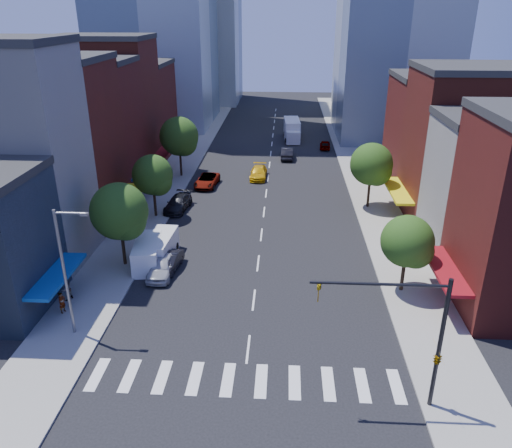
{
  "coord_description": "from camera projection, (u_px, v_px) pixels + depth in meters",
  "views": [
    {
      "loc": [
        2.07,
        -26.62,
        20.48
      ],
      "look_at": [
        -0.01,
        9.1,
        5.0
      ],
      "focal_mm": 35.0,
      "sensor_mm": 36.0,
      "label": 1
    }
  ],
  "objects": [
    {
      "name": "traffic_car_oncoming",
      "position": [
        287.0,
        153.0,
        73.82
      ],
      "size": [
        1.86,
        5.02,
        1.64
      ],
      "primitive_type": "imported",
      "rotation": [
        0.0,
        0.0,
        3.12
      ],
      "color": "black",
      "rests_on": "ground"
    },
    {
      "name": "parked_car_third",
      "position": [
        207.0,
        180.0,
        62.32
      ],
      "size": [
        2.91,
        5.5,
        1.47
      ],
      "primitive_type": "imported",
      "rotation": [
        0.0,
        0.0,
        -0.09
      ],
      "color": "#999999",
      "rests_on": "ground"
    },
    {
      "name": "bldg_left_5",
      "position": [
        130.0,
        111.0,
        74.23
      ],
      "size": [
        12.0,
        10.0,
        13.0
      ],
      "primitive_type": "cube",
      "color": "#591A16",
      "rests_on": "ground"
    },
    {
      "name": "bldg_right_2",
      "position": [
        471.0,
        148.0,
        50.52
      ],
      "size": [
        12.0,
        10.0,
        15.0
      ],
      "primitive_type": "cube",
      "color": "#571C14",
      "rests_on": "ground"
    },
    {
      "name": "box_truck",
      "position": [
        292.0,
        130.0,
        84.31
      ],
      "size": [
        2.87,
        8.24,
        3.27
      ],
      "rotation": [
        0.0,
        0.0,
        0.05
      ],
      "color": "silver",
      "rests_on": "ground"
    },
    {
      "name": "tree_left_near",
      "position": [
        121.0,
        214.0,
        41.31
      ],
      "size": [
        4.8,
        4.8,
        7.3
      ],
      "color": "black",
      "rests_on": "sidewalk_left"
    },
    {
      "name": "cargo_van_near",
      "position": [
        160.0,
        248.0,
        43.95
      ],
      "size": [
        2.32,
        5.24,
        2.19
      ],
      "rotation": [
        0.0,
        0.0,
        -0.05
      ],
      "color": "white",
      "rests_on": "ground"
    },
    {
      "name": "tree_left_mid",
      "position": [
        154.0,
        177.0,
        51.53
      ],
      "size": [
        4.2,
        4.2,
        6.65
      ],
      "color": "black",
      "rests_on": "sidewalk_left"
    },
    {
      "name": "parked_car_front",
      "position": [
        162.0,
        266.0,
        41.45
      ],
      "size": [
        1.98,
        4.77,
        1.62
      ],
      "primitive_type": "imported",
      "rotation": [
        0.0,
        0.0,
        -0.02
      ],
      "color": "#AEAEB3",
      "rests_on": "ground"
    },
    {
      "name": "ground",
      "position": [
        248.0,
        349.0,
        32.63
      ],
      "size": [
        220.0,
        220.0,
        0.0
      ],
      "primitive_type": "plane",
      "color": "black",
      "rests_on": "ground"
    },
    {
      "name": "sidewalk_right",
      "position": [
        360.0,
        170.0,
        68.59
      ],
      "size": [
        5.0,
        120.0,
        0.15
      ],
      "primitive_type": "cube",
      "color": "gray",
      "rests_on": "ground"
    },
    {
      "name": "traffic_signal",
      "position": [
        429.0,
        345.0,
        26.33
      ],
      "size": [
        7.24,
        2.24,
        8.0
      ],
      "color": "black",
      "rests_on": "sidewalk_right"
    },
    {
      "name": "bldg_left_1",
      "position": [
        5.0,
        160.0,
        41.17
      ],
      "size": [
        12.0,
        8.0,
        18.0
      ],
      "primitive_type": "cube",
      "color": "beige",
      "rests_on": "ground"
    },
    {
      "name": "traffic_car_far",
      "position": [
        325.0,
        145.0,
        79.0
      ],
      "size": [
        1.87,
        4.06,
        1.35
      ],
      "primitive_type": "imported",
      "rotation": [
        0.0,
        0.0,
        3.07
      ],
      "color": "#999999",
      "rests_on": "ground"
    },
    {
      "name": "bldg_left_3",
      "position": [
        84.0,
        131.0,
        57.35
      ],
      "size": [
        12.0,
        8.0,
        15.0
      ],
      "primitive_type": "cube",
      "color": "#591A16",
      "rests_on": "ground"
    },
    {
      "name": "sidewalk_left",
      "position": [
        180.0,
        167.0,
        69.92
      ],
      "size": [
        5.0,
        120.0,
        0.15
      ],
      "primitive_type": "cube",
      "color": "gray",
      "rests_on": "ground"
    },
    {
      "name": "bldg_left_4",
      "position": [
        108.0,
        109.0,
        64.74
      ],
      "size": [
        12.0,
        9.0,
        17.0
      ],
      "primitive_type": "cube",
      "color": "#571C14",
      "rests_on": "ground"
    },
    {
      "name": "bldg_right_1",
      "position": [
        504.0,
        192.0,
        42.87
      ],
      "size": [
        12.0,
        8.0,
        12.0
      ],
      "primitive_type": "cube",
      "color": "beige",
      "rests_on": "ground"
    },
    {
      "name": "parked_car_rear",
      "position": [
        178.0,
        203.0,
        54.94
      ],
      "size": [
        2.7,
        5.45,
        1.52
      ],
      "primitive_type": "imported",
      "rotation": [
        0.0,
        0.0,
        -0.11
      ],
      "color": "black",
      "rests_on": "ground"
    },
    {
      "name": "crosswalk",
      "position": [
        245.0,
        380.0,
        29.88
      ],
      "size": [
        19.0,
        3.0,
        0.01
      ],
      "primitive_type": "cube",
      "color": "silver",
      "rests_on": "ground"
    },
    {
      "name": "pedestrian_near",
      "position": [
        62.0,
        302.0,
        36.02
      ],
      "size": [
        0.56,
        0.69,
        1.64
      ],
      "primitive_type": "imported",
      "rotation": [
        0.0,
        0.0,
        1.26
      ],
      "color": "#999999",
      "rests_on": "sidewalk_left"
    },
    {
      "name": "tree_right_near",
      "position": [
        409.0,
        244.0,
        37.61
      ],
      "size": [
        4.0,
        4.0,
        6.2
      ],
      "color": "black",
      "rests_on": "sidewalk_right"
    },
    {
      "name": "pedestrian_far",
      "position": [
        66.0,
        289.0,
        37.54
      ],
      "size": [
        0.94,
        1.06,
        1.82
      ],
      "primitive_type": "imported",
      "rotation": [
        0.0,
        0.0,
        -1.9
      ],
      "color": "#999999",
      "rests_on": "sidewalk_left"
    },
    {
      "name": "taxi",
      "position": [
        259.0,
        173.0,
        65.26
      ],
      "size": [
        2.2,
        5.15,
        1.48
      ],
      "primitive_type": "imported",
      "rotation": [
        0.0,
        0.0,
        -0.02
      ],
      "color": "#D6A30B",
      "rests_on": "ground"
    },
    {
      "name": "parked_car_second",
      "position": [
        169.0,
        263.0,
        42.25
      ],
      "size": [
        1.93,
        4.37,
        1.4
      ],
      "primitive_type": "imported",
      "rotation": [
        0.0,
        0.0,
        -0.11
      ],
      "color": "black",
      "rests_on": "ground"
    },
    {
      "name": "cargo_van_far",
      "position": [
        147.0,
        254.0,
        42.84
      ],
      "size": [
        2.76,
        5.44,
        2.22
      ],
      "rotation": [
        0.0,
        0.0,
        0.13
      ],
      "color": "white",
      "rests_on": "ground"
    },
    {
      "name": "bldg_left_2",
      "position": [
        51.0,
        146.0,
        49.36
      ],
      "size": [
        12.0,
        9.0,
        16.0
      ],
      "primitive_type": "cube",
      "color": "#571C14",
      "rests_on": "ground"
    },
    {
      "name": "tree_right_far",
      "position": [
        373.0,
        166.0,
        53.83
      ],
      "size": [
        4.6,
        4.6,
        7.2
      ],
      "color": "black",
      "rests_on": "sidewalk_right"
    },
    {
      "name": "bldg_right_3",
      "position": [
        442.0,
        135.0,
        60.08
      ],
      "size": [
        12.0,
        10.0,
        13.0
      ],
      "primitive_type": "cube",
      "color": "#591A16",
      "rests_on": "ground"
    },
    {
      "name": "tree_left_far",
      "position": [
        180.0,
        138.0,
        64.09
      ],
      "size": [
        5.0,
        5.0,
        7.75
      ],
      "color": "black",
      "rests_on": "sidewalk_left"
    },
    {
      "name": "streetlight",
      "position": [
        66.0,
        266.0,
        32.08
      ],
      "size": [
        2.25,
        0.25,
        9.0
      ],
      "color": "slate",
      "rests_on": "sidewalk_left"
    }
  ]
}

